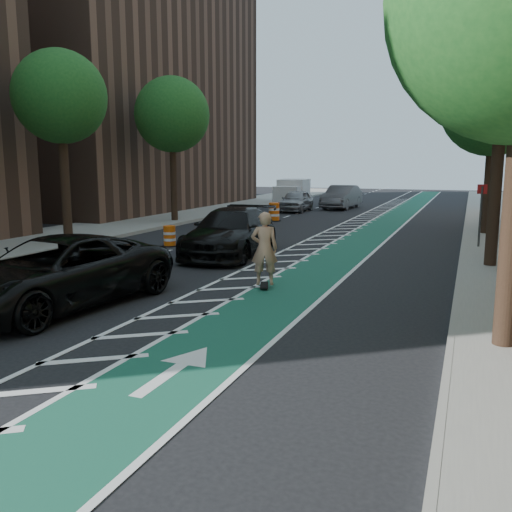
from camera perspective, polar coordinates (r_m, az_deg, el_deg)
The scene contains 22 objects.
ground at distance 12.63m, azimuth -14.25°, elevation -5.50°, with size 120.00×120.00×0.00m, color black.
bike_lane at distance 20.54m, azimuth 9.46°, elevation 0.53°, with size 2.00×90.00×0.01m, color #175241.
buffer_strip at distance 20.90m, azimuth 5.44°, elevation 0.78°, with size 1.40×90.00×0.01m, color silver.
sidewalk_left at distance 26.14m, azimuth -18.40°, elevation 2.29°, with size 5.00×90.00×0.15m, color gray.
curb_right at distance 20.09m, azimuth 20.82°, elevation 0.03°, with size 0.12×90.00×0.16m, color gray.
curb_left at distance 24.65m, azimuth -14.02°, elevation 2.08°, with size 0.12×90.00×0.16m, color gray.
building_left_far at distance 42.30m, azimuth -15.11°, elevation 17.27°, with size 14.00×22.00×18.00m, color brown.
tree_r_c at distance 18.02m, azimuth 24.66°, elevation 16.93°, with size 4.20×4.20×7.90m.
tree_l_c at distance 23.52m, azimuth -19.30°, elevation 15.39°, with size 4.20×4.20×7.90m.
tree_r_d at distance 25.97m, azimuth 23.79°, elevation 14.53°, with size 4.20×4.20×7.90m.
tree_l_d at distance 30.04m, azimuth -9.00°, elevation 14.47°, with size 4.20×4.20×7.90m.
sign_post at distance 21.92m, azimuth 22.56°, elevation 4.04°, with size 0.35×0.08×2.47m.
skateboard at distance 14.28m, azimuth 0.87°, elevation -3.09°, with size 0.45×0.77×0.10m.
skateboarder at distance 14.10m, azimuth 0.88°, elevation 0.80°, with size 0.70×0.46×1.92m, color tan.
suv_near at distance 13.11m, azimuth -20.33°, elevation -1.65°, with size 2.67×5.79×1.61m, color black.
suv_far at distance 19.34m, azimuth -2.66°, elevation 2.55°, with size 2.32×5.71×1.66m, color black.
car_silver at distance 36.98m, azimuth 4.23°, elevation 5.83°, with size 1.70×4.22×1.44m, color gray.
car_grey at distance 39.67m, azimuth 8.99°, elevation 6.16°, with size 1.76×5.04×1.66m, color #58585D.
box_truck at distance 44.08m, azimuth 3.83°, elevation 6.69°, with size 2.41×4.78×1.93m.
barrel_a at distance 21.67m, azimuth -9.08°, elevation 2.03°, with size 0.60×0.60×0.81m.
barrel_b at distance 24.29m, azimuth -0.36°, elevation 3.12°, with size 0.68×0.68×0.93m.
barrel_c at distance 30.75m, azimuth 1.92°, elevation 4.61°, with size 0.76×0.76×1.03m.
Camera 1 is at (7.22, -9.84, 3.27)m, focal length 38.00 mm.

